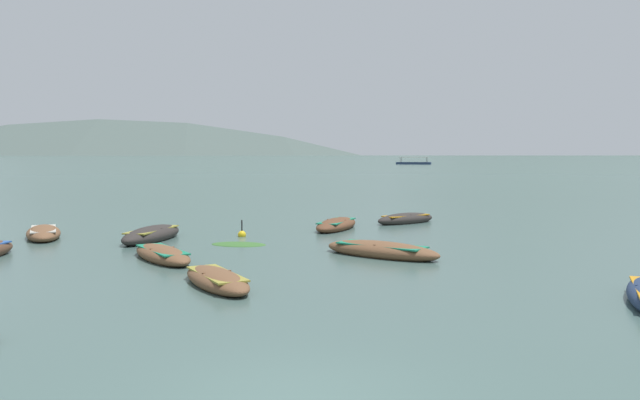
% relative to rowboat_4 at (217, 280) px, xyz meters
% --- Properties ---
extents(ground_plane, '(6000.00, 6000.00, 0.00)m').
position_rel_rowboat_4_xyz_m(ground_plane, '(2.56, 1492.15, -0.18)').
color(ground_plane, '#425B56').
extents(mountain_1, '(1668.30, 1668.30, 419.16)m').
position_rel_rowboat_4_xyz_m(mountain_1, '(-370.31, 1702.31, 209.40)').
color(mountain_1, '#4C5B56').
rests_on(mountain_1, ground).
extents(mountain_2, '(1542.12, 1542.12, 379.40)m').
position_rel_rowboat_4_xyz_m(mountain_2, '(570.45, 1869.62, 189.52)').
color(mountain_2, '#4C5B56').
rests_on(mountain_2, ground).
extents(rowboat_4, '(2.90, 3.83, 0.56)m').
position_rel_rowboat_4_xyz_m(rowboat_4, '(0.00, 0.00, 0.00)').
color(rowboat_4, brown).
rests_on(rowboat_4, ground).
extents(rowboat_5, '(3.33, 4.07, 0.59)m').
position_rel_rowboat_4_xyz_m(rowboat_5, '(-2.61, 4.15, 0.01)').
color(rowboat_5, brown).
rests_on(rowboat_5, ground).
extents(rowboat_6, '(2.90, 4.23, 0.64)m').
position_rel_rowboat_4_xyz_m(rowboat_6, '(-9.18, 9.56, 0.02)').
color(rowboat_6, brown).
rests_on(rowboat_6, ground).
extents(rowboat_7, '(4.46, 3.73, 0.66)m').
position_rel_rowboat_4_xyz_m(rowboat_7, '(4.87, 5.05, 0.03)').
color(rowboat_7, brown).
rests_on(rowboat_7, ground).
extents(rowboat_8, '(2.17, 4.46, 0.75)m').
position_rel_rowboat_4_xyz_m(rowboat_8, '(-4.33, 8.87, 0.06)').
color(rowboat_8, '#2D2826').
rests_on(rowboat_8, ground).
extents(rowboat_9, '(3.66, 3.20, 0.66)m').
position_rel_rowboat_4_xyz_m(rowboat_9, '(6.96, 15.50, 0.03)').
color(rowboat_9, '#2D2826').
rests_on(rowboat_9, ground).
extents(rowboat_10, '(2.68, 4.39, 0.65)m').
position_rel_rowboat_4_xyz_m(rowboat_10, '(3.36, 12.87, 0.03)').
color(rowboat_10, brown).
rests_on(rowboat_10, ground).
extents(ferry_0, '(11.67, 6.70, 2.54)m').
position_rel_rowboat_4_xyz_m(ferry_0, '(29.83, 186.38, 0.27)').
color(ferry_0, navy).
rests_on(ferry_0, ground).
extents(mooring_buoy, '(0.36, 0.36, 0.82)m').
position_rel_rowboat_4_xyz_m(mooring_buoy, '(-0.76, 10.14, -0.09)').
color(mooring_buoy, yellow).
rests_on(mooring_buoy, ground).
extents(weed_patch_0, '(2.43, 1.72, 0.14)m').
position_rel_rowboat_4_xyz_m(weed_patch_0, '(-0.55, 7.74, -0.18)').
color(weed_patch_0, '#38662D').
rests_on(weed_patch_0, ground).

